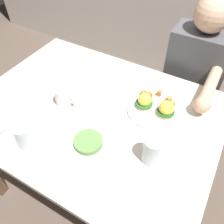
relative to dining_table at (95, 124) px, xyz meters
name	(u,v)px	position (x,y,z in m)	size (l,w,h in m)	color
ground_plane	(99,180)	(0.00, 0.00, -0.63)	(6.00, 6.00, 0.00)	brown
dining_table	(95,124)	(0.00, 0.00, 0.00)	(1.20, 0.90, 0.74)	silver
eggs_benedict_plate	(155,107)	(0.27, 0.14, 0.13)	(0.27, 0.27, 0.09)	white
coffee_mug	(63,96)	(-0.15, -0.03, 0.16)	(0.11, 0.08, 0.09)	white
fork	(105,74)	(-0.10, 0.27, 0.11)	(0.12, 0.12, 0.00)	silver
water_glass_near	(25,137)	(-0.13, -0.31, 0.16)	(0.08, 0.08, 0.11)	silver
water_glass_far	(152,151)	(0.35, -0.12, 0.16)	(0.08, 0.08, 0.13)	silver
side_plate	(88,143)	(0.10, -0.19, 0.12)	(0.20, 0.20, 0.04)	white
diner_person	(192,79)	(0.34, 0.60, 0.02)	(0.34, 0.54, 1.14)	#33333D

